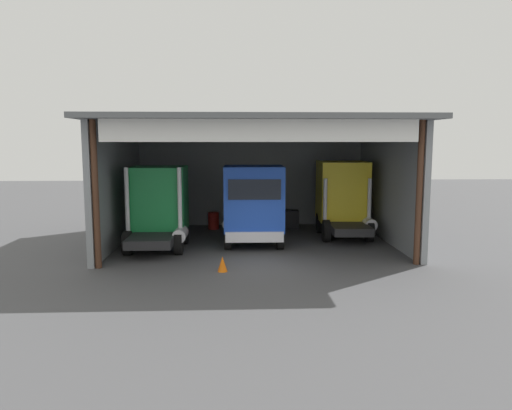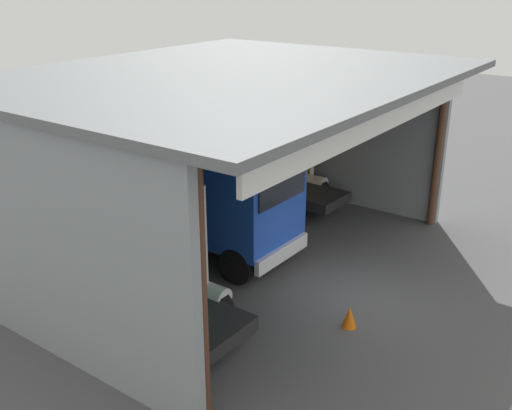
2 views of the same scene
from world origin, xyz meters
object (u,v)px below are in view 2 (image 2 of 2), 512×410
Objects in this scene: truck_blue_left_bay at (240,203)px; oil_drum at (97,236)px; tool_cart at (186,197)px; truck_green_right_bay at (141,258)px; truck_yellow_center_bay at (270,154)px; traffic_cone at (350,317)px.

truck_blue_left_bay reaches higher than oil_drum.
tool_cart is (4.09, -0.06, 0.05)m from oil_drum.
truck_green_right_bay is at bearing -116.56° from oil_drum.
tool_cart is at bearing 140.93° from truck_yellow_center_bay.
tool_cart is (-2.37, 2.08, -1.43)m from truck_yellow_center_bay.
truck_green_right_bay is 7.79m from tool_cart.
truck_blue_left_bay reaches higher than tool_cart.
traffic_cone is at bearing -129.98° from truck_yellow_center_bay.
truck_yellow_center_bay is 8.78m from traffic_cone.
oil_drum is at bearing 64.04° from truck_green_right_bay.
oil_drum is (-1.95, 4.19, -1.43)m from truck_blue_left_bay.
truck_green_right_bay reaches higher than traffic_cone.
truck_yellow_center_bay is at bearing -18.33° from oil_drum.
truck_blue_left_bay is 4.84m from oil_drum.
tool_cart reaches higher than traffic_cone.
truck_yellow_center_bay reaches higher than tool_cart.
truck_blue_left_bay is at bearing -65.02° from oil_drum.
truck_yellow_center_bay is (8.67, 2.28, 0.07)m from truck_green_right_bay.
truck_blue_left_bay is 1.08× the size of truck_yellow_center_bay.
truck_blue_left_bay is 4.95m from truck_yellow_center_bay.
truck_green_right_bay is 5.26m from traffic_cone.
tool_cart is at bearing 35.31° from truck_green_right_bay.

